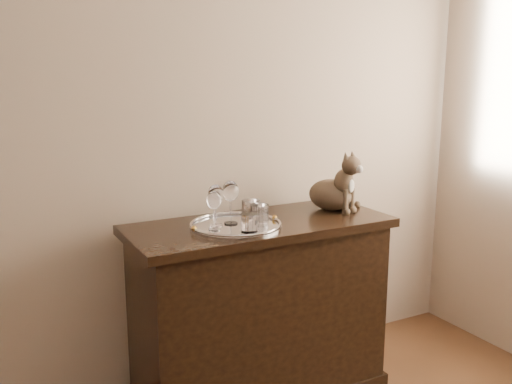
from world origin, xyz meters
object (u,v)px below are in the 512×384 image
tumbler_b (249,223)px  wine_glass_a (216,205)px  wine_glass_c (214,210)px  cat (331,180)px  tumbler_c (251,211)px  wine_glass_d (231,202)px  tray (236,226)px  tumbler_a (259,215)px  sideboard (260,310)px

tumbler_b → wine_glass_a: bearing=116.2°
wine_glass_c → cat: cat is taller
tumbler_c → wine_glass_a: bearing=178.9°
wine_glass_c → wine_glass_d: wine_glass_d is taller
tray → wine_glass_d: bearing=105.9°
tumbler_a → cat: 0.48m
tray → tumbler_a: 0.11m
cat → wine_glass_d: bearing=165.3°
tray → wine_glass_d: (-0.01, 0.03, 0.10)m
wine_glass_c → tumbler_b: wine_glass_c is taller
sideboard → tumbler_c: (-0.04, 0.01, 0.48)m
wine_glass_a → tumbler_c: (0.17, -0.00, -0.04)m
wine_glass_d → tumbler_b: bearing=-86.6°
tray → wine_glass_c: bearing=-168.2°
sideboard → wine_glass_c: bearing=-168.7°
cat → wine_glass_c: bearing=169.3°
sideboard → tumbler_c: size_ratio=12.82×
wine_glass_c → tumbler_c: size_ratio=1.80×
wine_glass_d → tumbler_b: (0.01, -0.16, -0.06)m
sideboard → tray: tray is taller
sideboard → wine_glass_a: wine_glass_a is taller
sideboard → wine_glass_a: bearing=177.8°
sideboard → cat: (0.42, 0.05, 0.57)m
sideboard → wine_glass_a: size_ratio=6.60×
wine_glass_c → wine_glass_d: bearing=28.0°
wine_glass_a → tray: bearing=-23.2°
wine_glass_a → tumbler_a: bearing=-25.5°
tumbler_b → cat: bearing=19.7°
tumbler_b → sideboard: bearing=49.1°
sideboard → wine_glass_a: (-0.21, 0.01, 0.52)m
sideboard → tumbler_c: 0.48m
tumbler_c → tumbler_b: bearing=-119.9°
tumbler_a → tumbler_c: size_ratio=0.97×
sideboard → tumbler_b: size_ratio=15.11×
wine_glass_a → wine_glass_d: (0.07, -0.00, 0.01)m
cat → tumbler_c: bearing=166.2°
wine_glass_c → cat: size_ratio=0.57×
tray → tumbler_a: (0.09, -0.05, 0.05)m
tray → tumbler_c: bearing=18.6°
tray → wine_glass_a: 0.13m
wine_glass_d → tumbler_a: 0.14m
wine_glass_a → wine_glass_c: wine_glass_a is taller
tumbler_c → tray: bearing=-161.4°
wine_glass_c → tumbler_b: (0.11, -0.10, -0.04)m
wine_glass_c → cat: (0.66, 0.09, 0.06)m
tumbler_b → wine_glass_d: bearing=93.4°
tumbler_c → cat: 0.47m
wine_glass_c → tumbler_c: 0.21m
wine_glass_a → wine_glass_c: 0.07m
tray → cat: bearing=7.3°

